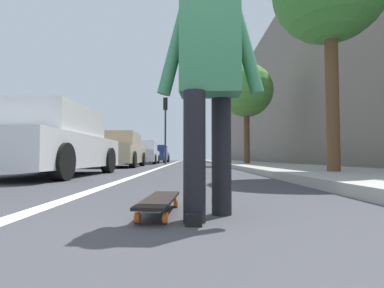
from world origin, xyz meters
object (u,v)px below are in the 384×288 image
object	(u,v)px
parked_car_mid	(119,151)
parked_car_far	(144,153)
street_tree_mid	(246,91)
skateboard	(160,201)
skater_person	(209,78)
parked_car_near	(51,143)
parked_car_end	(157,154)
traffic_light	(165,118)

from	to	relation	value
parked_car_mid	parked_car_far	world-z (taller)	parked_car_mid
street_tree_mid	parked_car_mid	bearing A→B (deg)	103.14
skateboard	skater_person	size ratio (longest dim) A/B	0.52
skateboard	parked_car_near	bearing A→B (deg)	32.74
skater_person	parked_car_near	world-z (taller)	skater_person
skateboard	parked_car_mid	distance (m)	11.24
parked_car_near	parked_car_end	bearing A→B (deg)	-0.67
parked_car_far	street_tree_mid	bearing A→B (deg)	-131.68
skater_person	parked_car_end	bearing A→B (deg)	7.03
parked_car_far	traffic_light	distance (m)	2.74
parked_car_mid	parked_car_far	distance (m)	6.56
skater_person	parked_car_mid	distance (m)	11.46
skateboard	parked_car_mid	xyz separation A→B (m)	(10.86, 2.85, 0.63)
skater_person	parked_car_near	bearing A→B (deg)	34.92
skateboard	parked_car_mid	world-z (taller)	parked_car_mid
skateboard	traffic_light	distance (m)	17.75
parked_car_mid	street_tree_mid	distance (m)	6.73
skateboard	parked_car_far	size ratio (longest dim) A/B	0.19
traffic_light	street_tree_mid	xyz separation A→B (m)	(-5.22, -4.39, 0.65)
parked_car_mid	street_tree_mid	size ratio (longest dim) A/B	0.91
skateboard	parked_car_far	world-z (taller)	parked_car_far
skateboard	parked_car_far	bearing A→B (deg)	9.11
street_tree_mid	skateboard	bearing A→B (deg)	166.08
skater_person	parked_car_mid	size ratio (longest dim) A/B	0.36
skateboard	parked_car_end	size ratio (longest dim) A/B	0.20
street_tree_mid	skater_person	bearing A→B (deg)	167.76
parked_car_mid	parked_car_end	bearing A→B (deg)	-1.13
skateboard	traffic_light	world-z (taller)	traffic_light
skateboard	parked_car_far	xyz separation A→B (m)	(17.42, 2.79, 0.61)
parked_car_near	street_tree_mid	xyz separation A→B (m)	(7.85, -5.85, 2.97)
skater_person	parked_car_near	xyz separation A→B (m)	(4.53, 3.17, -0.22)
parked_car_far	street_tree_mid	xyz separation A→B (m)	(-5.19, -5.82, 2.99)
parked_car_mid	skater_person	bearing A→B (deg)	-163.82
skater_person	traffic_light	bearing A→B (deg)	5.54
skater_person	traffic_light	world-z (taller)	traffic_light
parked_car_far	parked_car_mid	bearing A→B (deg)	179.50
parked_car_near	parked_car_far	size ratio (longest dim) A/B	0.99
parked_car_mid	skateboard	bearing A→B (deg)	-165.30
parked_car_mid	street_tree_mid	xyz separation A→B (m)	(1.37, -5.88, 2.97)
parked_car_end	traffic_light	xyz separation A→B (m)	(-6.26, -1.23, 2.32)
parked_car_mid	traffic_light	world-z (taller)	traffic_light
parked_car_far	traffic_light	world-z (taller)	traffic_light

